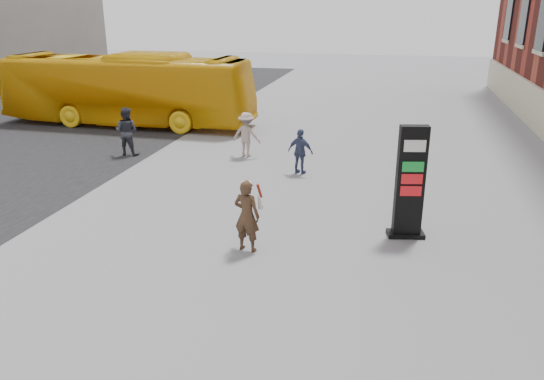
% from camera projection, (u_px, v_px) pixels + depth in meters
% --- Properties ---
extents(ground, '(100.00, 100.00, 0.00)m').
position_uv_depth(ground, '(223.00, 252.00, 11.69)').
color(ground, '#9E9EA3').
extents(info_pylon, '(0.91, 0.58, 2.65)m').
position_uv_depth(info_pylon, '(410.00, 183.00, 12.04)').
color(info_pylon, black).
rests_on(info_pylon, ground).
extents(woman, '(0.69, 0.64, 1.63)m').
position_uv_depth(woman, '(247.00, 215.00, 11.51)').
color(woman, '#362418').
rests_on(woman, ground).
extents(bus, '(11.41, 2.80, 3.17)m').
position_uv_depth(bus, '(127.00, 89.00, 23.61)').
color(bus, gold).
rests_on(bus, road).
extents(pedestrian_a, '(0.84, 0.66, 1.73)m').
position_uv_depth(pedestrian_a, '(127.00, 131.00, 18.94)').
color(pedestrian_a, '#2E2F38').
rests_on(pedestrian_a, ground).
extents(pedestrian_b, '(1.10, 0.73, 1.59)m').
position_uv_depth(pedestrian_b, '(246.00, 135.00, 18.77)').
color(pedestrian_b, gray).
rests_on(pedestrian_b, ground).
extents(pedestrian_c, '(0.92, 0.57, 1.46)m').
position_uv_depth(pedestrian_c, '(300.00, 152.00, 16.84)').
color(pedestrian_c, '#3A4463').
rests_on(pedestrian_c, ground).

